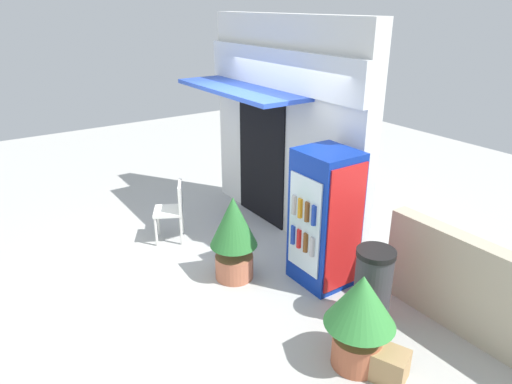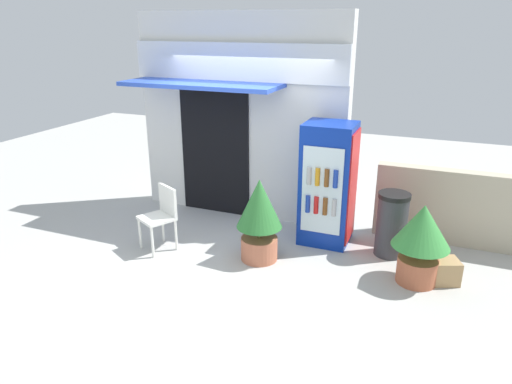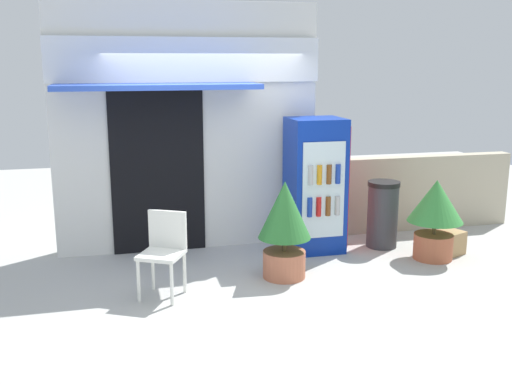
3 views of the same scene
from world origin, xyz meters
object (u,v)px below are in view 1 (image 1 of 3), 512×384
(drink_cooler, at_px, (325,219))
(trash_bin, at_px, (373,286))
(potted_plant_near_shop, at_px, (234,232))
(cardboard_box, at_px, (388,365))
(potted_plant_curbside, at_px, (360,313))
(plastic_chair, at_px, (174,207))

(drink_cooler, relative_size, trash_bin, 1.95)
(drink_cooler, bearing_deg, potted_plant_near_shop, -127.55)
(trash_bin, height_order, cardboard_box, trash_bin)
(trash_bin, bearing_deg, drink_cooler, 173.94)
(potted_plant_near_shop, xyz_separation_m, trash_bin, (1.58, 0.78, -0.20))
(drink_cooler, relative_size, cardboard_box, 5.06)
(potted_plant_curbside, bearing_deg, drink_cooler, 151.33)
(plastic_chair, relative_size, cardboard_box, 2.61)
(potted_plant_near_shop, xyz_separation_m, potted_plant_curbside, (1.98, 0.17, -0.03))
(potted_plant_curbside, relative_size, trash_bin, 1.14)
(cardboard_box, bearing_deg, plastic_chair, -172.68)
(drink_cooler, distance_m, trash_bin, 1.00)
(plastic_chair, xyz_separation_m, potted_plant_near_shop, (1.36, 0.19, 0.12))
(potted_plant_near_shop, bearing_deg, plastic_chair, -172.20)
(plastic_chair, height_order, potted_plant_curbside, potted_plant_curbside)
(potted_plant_curbside, xyz_separation_m, cardboard_box, (0.30, 0.12, -0.45))
(drink_cooler, bearing_deg, plastic_chair, -152.41)
(potted_plant_near_shop, relative_size, cardboard_box, 3.29)
(drink_cooler, distance_m, plastic_chair, 2.32)
(plastic_chair, bearing_deg, cardboard_box, 7.32)
(potted_plant_curbside, bearing_deg, potted_plant_near_shop, -175.22)
(potted_plant_near_shop, height_order, trash_bin, potted_plant_near_shop)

